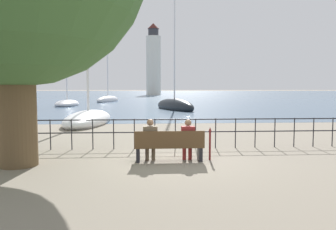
# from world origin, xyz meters

# --- Properties ---
(ground_plane) EXTENTS (1000.00, 1000.00, 0.00)m
(ground_plane) POSITION_xyz_m (0.00, 0.00, 0.00)
(ground_plane) COLOR gray
(harbor_water) EXTENTS (600.00, 300.00, 0.01)m
(harbor_water) POSITION_xyz_m (0.00, 160.19, 0.00)
(harbor_water) COLOR #47607A
(harbor_water) RESTS_ON ground_plane
(park_bench) EXTENTS (2.00, 0.45, 0.90)m
(park_bench) POSITION_xyz_m (0.00, -0.07, 0.44)
(park_bench) COLOR brown
(park_bench) RESTS_ON ground_plane
(seated_person_left) EXTENTS (0.41, 0.35, 1.23)m
(seated_person_left) POSITION_xyz_m (-0.55, 0.01, 0.67)
(seated_person_left) COLOR brown
(seated_person_left) RESTS_ON ground_plane
(seated_person_right) EXTENTS (0.38, 0.35, 1.21)m
(seated_person_right) POSITION_xyz_m (0.55, 0.02, 0.66)
(seated_person_right) COLOR maroon
(seated_person_right) RESTS_ON ground_plane
(promenade_railing) EXTENTS (15.05, 0.04, 1.05)m
(promenade_railing) POSITION_xyz_m (-0.00, 1.99, 0.69)
(promenade_railing) COLOR black
(promenade_railing) RESTS_ON ground_plane
(closed_umbrella) EXTENTS (0.09, 0.09, 0.97)m
(closed_umbrella) POSITION_xyz_m (1.20, 0.06, 0.54)
(closed_umbrella) COLOR maroon
(closed_umbrella) RESTS_ON ground_plane
(sailboat_0) EXTENTS (2.79, 7.30, 11.63)m
(sailboat_0) POSITION_xyz_m (-4.13, 10.54, 0.29)
(sailboat_0) COLOR white
(sailboat_0) RESTS_ON ground_plane
(sailboat_1) EXTENTS (3.79, 8.04, 8.87)m
(sailboat_1) POSITION_xyz_m (-6.76, 43.70, 0.30)
(sailboat_1) COLOR silver
(sailboat_1) RESTS_ON ground_plane
(sailboat_2) EXTENTS (4.23, 8.12, 12.90)m
(sailboat_2) POSITION_xyz_m (2.17, 23.18, 0.38)
(sailboat_2) COLOR black
(sailboat_2) RESTS_ON ground_plane
(sailboat_3) EXTENTS (4.64, 7.40, 9.28)m
(sailboat_3) POSITION_xyz_m (-20.44, 43.12, 0.27)
(sailboat_3) COLOR silver
(sailboat_3) RESTS_ON ground_plane
(sailboat_4) EXTENTS (2.71, 6.15, 11.22)m
(sailboat_4) POSITION_xyz_m (-10.25, 31.19, 0.28)
(sailboat_4) COLOR silver
(sailboat_4) RESTS_ON ground_plane
(harbor_lighthouse) EXTENTS (4.90, 4.90, 23.80)m
(harbor_lighthouse) POSITION_xyz_m (1.90, 101.40, 11.07)
(harbor_lighthouse) COLOR silver
(harbor_lighthouse) RESTS_ON ground_plane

